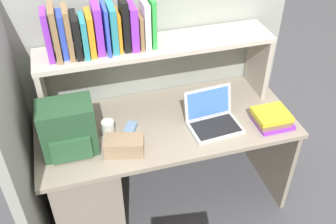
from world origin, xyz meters
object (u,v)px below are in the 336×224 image
Objects in this scene: computer_mouse at (131,128)px; paper_cup at (108,128)px; tissue_box at (124,146)px; backpack at (68,129)px; laptop at (212,118)px.

paper_cup reaches higher than computer_mouse.
computer_mouse is at bearing 82.81° from tissue_box.
backpack reaches higher than paper_cup.
laptop reaches higher than tissue_box.
paper_cup is at bearing -154.82° from computer_mouse.
backpack reaches higher than tissue_box.
backpack is 3.02× the size of computer_mouse.
paper_cup is at bearing 123.79° from tissue_box.
paper_cup is (-0.63, 0.09, -0.00)m from laptop.
laptop is 1.50× the size of tissue_box.
paper_cup is 0.19m from tissue_box.
tissue_box reaches higher than paper_cup.
laptop reaches higher than computer_mouse.
laptop is 3.50× the size of paper_cup.
backpack reaches higher than laptop.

